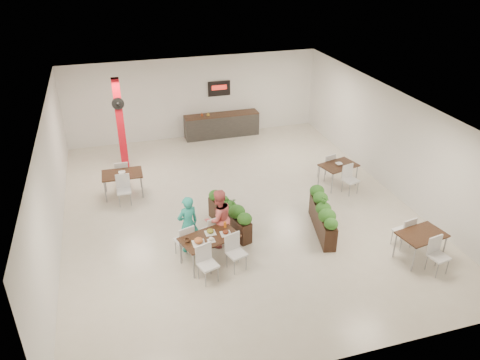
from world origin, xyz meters
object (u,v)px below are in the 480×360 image
at_px(red_column, 120,124).
at_px(planter_left, 229,213).
at_px(side_table_a, 122,177).
at_px(side_table_b, 338,168).
at_px(main_table, 209,241).
at_px(planter_right, 323,215).
at_px(diner_woman, 219,218).
at_px(service_counter, 222,125).
at_px(diner_man, 188,224).
at_px(side_table_c, 421,238).

bearing_deg(red_column, planter_left, -62.73).
distance_m(side_table_a, side_table_b, 6.86).
height_order(main_table, planter_right, planter_right).
distance_m(main_table, side_table_b, 5.65).
height_order(diner_woman, planter_right, diner_woman).
bearing_deg(main_table, service_counter, 73.31).
xyz_separation_m(main_table, diner_man, (-0.39, 0.66, 0.15)).
height_order(diner_man, side_table_c, diner_man).
height_order(diner_woman, planter_left, diner_woman).
bearing_deg(planter_right, diner_woman, 176.17).
relative_size(service_counter, diner_man, 1.90).
bearing_deg(main_table, planter_left, 56.17).
bearing_deg(side_table_c, side_table_a, 131.64).
xyz_separation_m(main_table, side_table_c, (5.08, -1.36, -0.02)).
xyz_separation_m(side_table_b, side_table_c, (0.15, -4.13, -0.01)).
bearing_deg(main_table, diner_woman, 58.18).
xyz_separation_m(red_column, side_table_a, (-0.19, -1.98, -1.01)).
bearing_deg(planter_right, planter_left, 161.03).
distance_m(red_column, diner_man, 5.65).
relative_size(side_table_b, side_table_c, 1.00).
distance_m(diner_woman, planter_left, 0.84).
bearing_deg(planter_left, main_table, -123.83).
height_order(diner_man, side_table_b, diner_man).
height_order(service_counter, planter_right, service_counter).
relative_size(planter_left, side_table_a, 1.15).
height_order(red_column, side_table_c, red_column).
distance_m(planter_left, side_table_c, 4.99).
xyz_separation_m(diner_woman, planter_right, (2.88, -0.19, -0.30)).
bearing_deg(planter_left, service_counter, 77.16).
distance_m(diner_woman, planter_right, 2.90).
bearing_deg(service_counter, main_table, -106.69).
bearing_deg(service_counter, planter_right, -83.17).
xyz_separation_m(diner_man, side_table_c, (5.48, -2.02, -0.17)).
height_order(service_counter, diner_woman, service_counter).
xyz_separation_m(red_column, main_table, (1.61, -6.10, -1.01)).
bearing_deg(service_counter, side_table_b, -63.95).
xyz_separation_m(red_column, side_table_c, (6.69, -7.47, -1.02)).
bearing_deg(planter_right, main_table, -171.96).
height_order(planter_right, side_table_c, planter_right).
height_order(diner_man, planter_left, diner_man).
bearing_deg(red_column, diner_woman, -69.68).
xyz_separation_m(diner_woman, side_table_c, (4.68, -2.02, -0.19)).
height_order(side_table_b, side_table_c, same).
xyz_separation_m(red_column, planter_right, (4.90, -5.64, -1.13)).
bearing_deg(main_table, side_table_c, -15.01).
relative_size(planter_left, side_table_c, 1.13).
relative_size(red_column, service_counter, 1.07).
height_order(planter_right, side_table_a, planter_right).
bearing_deg(side_table_a, side_table_c, -36.97).
distance_m(red_column, planter_right, 7.55).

